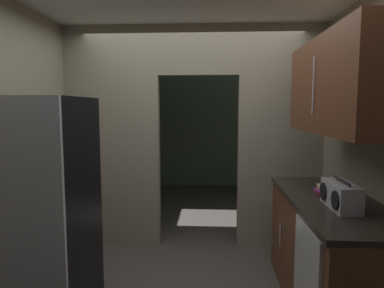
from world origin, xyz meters
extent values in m
cube|color=gray|center=(-0.95, 1.26, 1.30)|extent=(1.11, 0.12, 2.60)
cube|color=gray|center=(1.02, 1.26, 1.30)|extent=(0.97, 0.12, 2.60)
cube|color=gray|center=(0.07, 1.26, 2.31)|extent=(0.93, 0.12, 0.57)
cube|color=slate|center=(0.00, 4.49, 1.30)|extent=(3.02, 0.10, 2.60)
cube|color=slate|center=(-1.46, 2.88, 1.30)|extent=(0.10, 3.22, 2.60)
cube|color=slate|center=(1.46, 2.88, 1.30)|extent=(0.10, 3.22, 2.60)
cube|color=black|center=(-1.09, -0.37, 0.87)|extent=(0.81, 0.70, 1.73)
cube|color=#B7BABC|center=(-1.09, -0.73, 0.87)|extent=(0.81, 0.03, 1.73)
cube|color=brown|center=(1.18, -0.06, 0.45)|extent=(0.62, 1.73, 0.90)
cube|color=black|center=(1.18, -0.06, 0.92)|extent=(0.66, 1.73, 0.04)
cylinder|color=#B7BABC|center=(0.86, -0.44, 0.49)|extent=(0.01, 0.01, 0.22)
cylinder|color=#B7BABC|center=(0.86, 0.32, 0.49)|extent=(0.01, 0.01, 0.22)
cube|color=brown|center=(1.18, -0.06, 1.82)|extent=(0.34, 1.55, 0.73)
cylinder|color=#B7BABC|center=(1.00, -0.06, 1.82)|extent=(0.01, 0.01, 0.44)
cube|color=#B2B2B7|center=(1.15, -0.31, 1.03)|extent=(0.16, 0.42, 0.19)
cylinder|color=#262626|center=(1.15, -0.31, 1.14)|extent=(0.02, 0.29, 0.02)
cylinder|color=black|center=(1.06, -0.43, 1.03)|extent=(0.01, 0.13, 0.13)
cylinder|color=black|center=(1.06, -0.18, 1.03)|extent=(0.01, 0.13, 0.13)
cube|color=red|center=(1.17, 0.10, 0.94)|extent=(0.11, 0.13, 0.02)
cube|color=#8C3893|center=(1.17, 0.11, 0.96)|extent=(0.14, 0.16, 0.02)
cube|color=gold|center=(1.17, 0.10, 0.98)|extent=(0.11, 0.13, 0.02)
cube|color=beige|center=(1.16, 0.11, 1.00)|extent=(0.12, 0.16, 0.01)
camera|label=1|loc=(0.22, -2.75, 1.65)|focal=31.97mm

